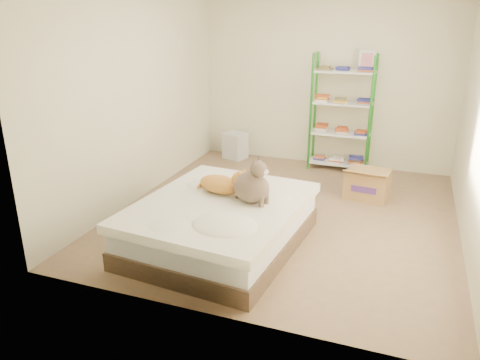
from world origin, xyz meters
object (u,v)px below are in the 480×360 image
at_px(bed, 221,224).
at_px(grey_cat, 251,181).
at_px(shelf_unit, 342,115).
at_px(cardboard_box, 367,184).
at_px(white_bin, 235,145).
at_px(orange_cat, 220,182).

relative_size(bed, grey_cat, 4.44).
distance_m(grey_cat, shelf_unit, 2.82).
height_order(bed, cardboard_box, bed).
relative_size(bed, white_bin, 4.56).
relative_size(shelf_unit, cardboard_box, 3.08).
distance_m(bed, grey_cat, 0.56).
xyz_separation_m(shelf_unit, cardboard_box, (0.53, -1.03, -0.64)).
height_order(bed, white_bin, bed).
bearing_deg(white_bin, orange_cat, -72.48).
relative_size(grey_cat, white_bin, 1.03).
bearing_deg(grey_cat, shelf_unit, 2.16).
bearing_deg(orange_cat, cardboard_box, 63.34).
distance_m(orange_cat, white_bin, 2.77).
relative_size(orange_cat, shelf_unit, 0.33).
relative_size(grey_cat, shelf_unit, 0.26).
xyz_separation_m(bed, cardboard_box, (1.27, 1.84, -0.06)).
relative_size(bed, cardboard_box, 3.55).
bearing_deg(shelf_unit, cardboard_box, -62.77).
bearing_deg(shelf_unit, grey_cat, -99.00).
xyz_separation_m(orange_cat, cardboard_box, (1.36, 1.61, -0.41)).
relative_size(bed, orange_cat, 3.50).
distance_m(cardboard_box, white_bin, 2.40).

